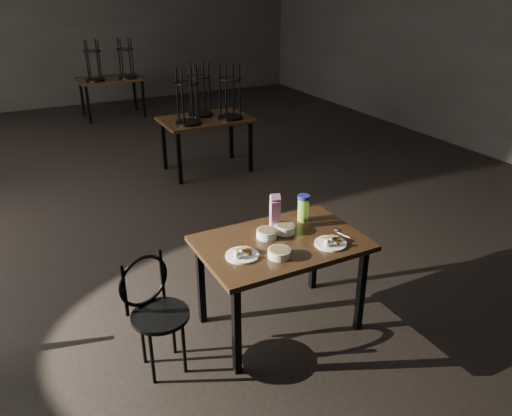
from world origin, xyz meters
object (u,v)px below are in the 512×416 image
main_table (281,250)px  water_bottle (303,208)px  bentwood_chair (154,305)px  juice_carton (275,213)px

main_table → water_bottle: (0.32, 0.21, 0.19)m
bentwood_chair → juice_carton: bearing=-7.6°
main_table → water_bottle: bearing=33.7°
main_table → bentwood_chair: size_ratio=1.45×
juice_carton → water_bottle: size_ratio=1.35×
water_bottle → main_table: bearing=-146.3°
juice_carton → bentwood_chair: juice_carton is taller
bentwood_chair → main_table: bearing=-18.3°
main_table → water_bottle: water_bottle is taller
main_table → juice_carton: juice_carton is taller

